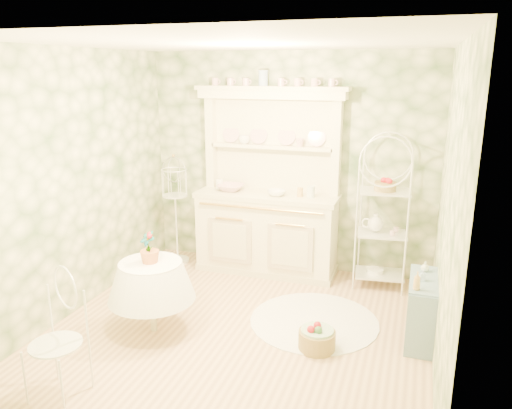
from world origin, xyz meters
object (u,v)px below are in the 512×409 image
(cafe_chair, at_px, (56,346))
(round_table, at_px, (153,301))
(side_shelf, at_px, (421,310))
(birdcage_stand, at_px, (176,206))
(bakers_rack, at_px, (383,218))
(floor_basket, at_px, (317,338))
(kitchen_dresser, at_px, (267,183))

(cafe_chair, bearing_deg, round_table, 105.20)
(side_shelf, distance_m, birdcage_stand, 3.29)
(bakers_rack, relative_size, birdcage_stand, 1.08)
(bakers_rack, relative_size, cafe_chair, 1.92)
(cafe_chair, bearing_deg, birdcage_stand, 122.85)
(round_table, relative_size, cafe_chair, 0.72)
(cafe_chair, distance_m, birdcage_stand, 2.89)
(bakers_rack, distance_m, birdcage_stand, 2.61)
(side_shelf, relative_size, round_table, 1.13)
(side_shelf, height_order, floor_basket, side_shelf)
(cafe_chair, height_order, birdcage_stand, birdcage_stand)
(kitchen_dresser, bearing_deg, birdcage_stand, -175.34)
(kitchen_dresser, relative_size, side_shelf, 3.28)
(bakers_rack, height_order, side_shelf, bakers_rack)
(side_shelf, xyz_separation_m, round_table, (-2.47, -0.65, 0.01))
(floor_basket, bearing_deg, cafe_chair, -143.55)
(birdcage_stand, bearing_deg, cafe_chair, -81.32)
(kitchen_dresser, distance_m, birdcage_stand, 1.27)
(kitchen_dresser, relative_size, cafe_chair, 2.65)
(bakers_rack, bearing_deg, kitchen_dresser, 171.79)
(cafe_chair, height_order, floor_basket, cafe_chair)
(kitchen_dresser, relative_size, round_table, 3.69)
(side_shelf, distance_m, floor_basket, 1.02)
(kitchen_dresser, xyz_separation_m, floor_basket, (0.99, -1.63, -1.03))
(side_shelf, xyz_separation_m, birdcage_stand, (-3.09, 1.05, 0.47))
(kitchen_dresser, bearing_deg, round_table, -108.35)
(kitchen_dresser, relative_size, floor_basket, 6.63)
(cafe_chair, xyz_separation_m, floor_basket, (1.77, 1.31, -0.32))
(kitchen_dresser, distance_m, bakers_rack, 1.44)
(birdcage_stand, xyz_separation_m, floor_basket, (2.20, -1.53, -0.66))
(round_table, relative_size, floor_basket, 1.79)
(side_shelf, relative_size, cafe_chair, 0.81)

